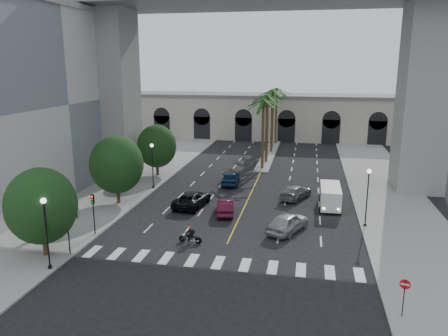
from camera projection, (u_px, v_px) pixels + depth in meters
ground at (222, 254)px, 33.47m from camera, size 140.00×140.00×0.00m
sidewalk_left at (121, 189)px, 50.58m from camera, size 8.00×100.00×0.15m
sidewalk_right at (393, 205)px, 44.95m from camera, size 8.00×100.00×0.15m
median at (269, 154)px, 69.70m from camera, size 2.00×24.00×0.20m
building_left at (1, 100)px, 47.58m from camera, size 16.50×32.50×20.60m
pier_building at (278, 116)px, 84.95m from camera, size 71.00×10.50×8.50m
bridge at (290, 25)px, 49.50m from camera, size 75.00×13.00×26.00m
palm_a at (263, 103)px, 58.06m from camera, size 3.20×3.20×10.30m
palm_b at (267, 99)px, 61.80m from camera, size 3.20×3.20×10.60m
palm_c at (268, 100)px, 65.78m from camera, size 3.20×3.20×10.10m
palm_d at (273, 93)px, 69.36m from camera, size 3.20×3.20×10.90m
palm_e at (273, 94)px, 73.33m from camera, size 3.20×3.20×10.40m
palm_f at (277, 91)px, 77.02m from camera, size 3.20×3.20×10.70m
street_tree_near at (41, 206)px, 32.11m from camera, size 5.20×5.20×6.89m
street_tree_mid at (117, 164)px, 44.47m from camera, size 5.44×5.44×7.21m
street_tree_far at (157, 146)px, 55.99m from camera, size 5.04×5.04×6.68m
lamp_post_left_near at (46, 227)px, 30.09m from camera, size 0.40×0.40×5.35m
lamp_post_left_far at (152, 162)px, 50.13m from camera, size 0.40×0.40×5.35m
lamp_post_right at (368, 193)px, 38.21m from camera, size 0.40×0.40×5.35m
traffic_signal_near at (68, 225)px, 32.62m from camera, size 0.25×0.18×3.65m
traffic_signal_far at (93, 208)px, 36.44m from camera, size 0.25×0.18×3.65m
motorcycle_rider at (191, 236)px, 35.38m from camera, size 1.95×0.53×1.41m
car_a at (288, 222)px, 37.78m from camera, size 3.90×5.36×1.70m
car_b at (226, 206)px, 42.29m from camera, size 2.31×4.70×1.48m
car_c at (192, 199)px, 44.50m from camera, size 3.23×5.84×1.55m
car_d at (296, 192)px, 47.11m from camera, size 3.69×5.28×1.42m
car_e at (231, 178)px, 52.59m from camera, size 2.42×5.13×1.69m
cargo_van at (330, 196)px, 43.98m from camera, size 2.12×5.24×2.23m
pedestrian_a at (35, 228)px, 35.75m from camera, size 0.85×0.73×1.97m
pedestrian_b at (75, 209)px, 40.66m from camera, size 0.92×0.76×1.74m
do_not_enter_sign at (404, 290)px, 24.60m from camera, size 0.59×0.19×2.45m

